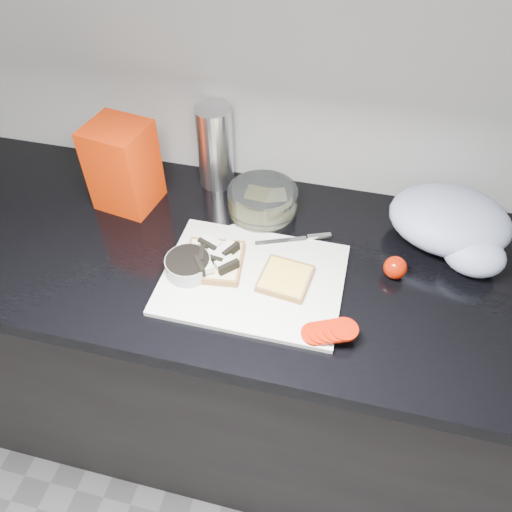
# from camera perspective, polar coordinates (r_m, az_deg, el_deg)

# --- Properties ---
(base_cabinet) EXTENTS (3.50, 0.60, 0.86)m
(base_cabinet) POSITION_cam_1_polar(r_m,az_deg,el_deg) (1.55, 1.97, -12.36)
(base_cabinet) COLOR black
(base_cabinet) RESTS_ON ground
(countertop) EXTENTS (3.50, 0.64, 0.04)m
(countertop) POSITION_cam_1_polar(r_m,az_deg,el_deg) (1.19, 2.51, -0.99)
(countertop) COLOR black
(countertop) RESTS_ON base_cabinet
(cutting_board) EXTENTS (0.40, 0.30, 0.01)m
(cutting_board) POSITION_cam_1_polar(r_m,az_deg,el_deg) (1.12, -0.36, -2.63)
(cutting_board) COLOR silver
(cutting_board) RESTS_ON countertop
(bread_left) EXTENTS (0.15, 0.15, 0.04)m
(bread_left) POSITION_cam_1_polar(r_m,az_deg,el_deg) (1.14, -4.92, -0.40)
(bread_left) COLOR beige
(bread_left) RESTS_ON cutting_board
(bread_right) EXTENTS (0.12, 0.12, 0.02)m
(bread_right) POSITION_cam_1_polar(r_m,az_deg,el_deg) (1.10, 3.36, -2.58)
(bread_right) COLOR beige
(bread_right) RESTS_ON cutting_board
(tomato_slices) EXTENTS (0.13, 0.08, 0.02)m
(tomato_slices) POSITION_cam_1_polar(r_m,az_deg,el_deg) (1.02, 8.38, -8.54)
(tomato_slices) COLOR #9F1703
(tomato_slices) RESTS_ON cutting_board
(knife) EXTENTS (0.18, 0.08, 0.01)m
(knife) POSITION_cam_1_polar(r_m,az_deg,el_deg) (1.20, 5.39, 2.04)
(knife) COLOR #B1B1B5
(knife) RESTS_ON cutting_board
(seed_tub) EXTENTS (0.10, 0.10, 0.05)m
(seed_tub) POSITION_cam_1_polar(r_m,az_deg,el_deg) (1.12, -7.74, -1.17)
(seed_tub) COLOR #949899
(seed_tub) RESTS_ON countertop
(tub_lid) EXTENTS (0.14, 0.14, 0.01)m
(tub_lid) POSITION_cam_1_polar(r_m,az_deg,el_deg) (1.21, -1.74, 2.02)
(tub_lid) COLOR silver
(tub_lid) RESTS_ON countertop
(glass_bowl) EXTENTS (0.18, 0.18, 0.07)m
(glass_bowl) POSITION_cam_1_polar(r_m,az_deg,el_deg) (1.26, 0.75, 6.16)
(glass_bowl) COLOR silver
(glass_bowl) RESTS_ON countertop
(bread_bag) EXTENTS (0.16, 0.15, 0.22)m
(bread_bag) POSITION_cam_1_polar(r_m,az_deg,el_deg) (1.30, -14.93, 9.91)
(bread_bag) COLOR red
(bread_bag) RESTS_ON countertop
(steel_canister) EXTENTS (0.09, 0.09, 0.22)m
(steel_canister) POSITION_cam_1_polar(r_m,az_deg,el_deg) (1.33, -4.69, 12.28)
(steel_canister) COLOR silver
(steel_canister) RESTS_ON countertop
(grocery_bag) EXTENTS (0.31, 0.28, 0.12)m
(grocery_bag) POSITION_cam_1_polar(r_m,az_deg,el_deg) (1.25, 21.58, 3.36)
(grocery_bag) COLOR silver
(grocery_bag) RESTS_ON countertop
(whole_tomatoes) EXTENTS (0.05, 0.05, 0.05)m
(whole_tomatoes) POSITION_cam_1_polar(r_m,az_deg,el_deg) (1.16, 15.63, -1.28)
(whole_tomatoes) COLOR #9F1703
(whole_tomatoes) RESTS_ON countertop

